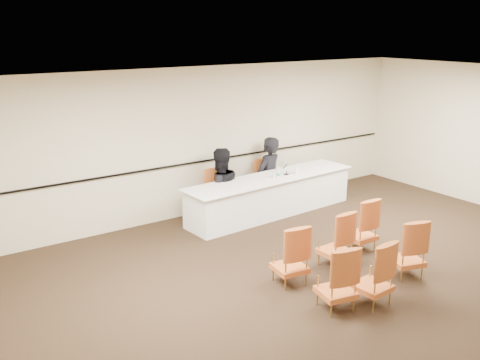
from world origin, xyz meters
The scene contains 20 objects.
floor centered at (0.00, 0.00, 0.00)m, with size 10.00×10.00×0.00m, color black.
ceiling centered at (0.00, 0.00, 3.00)m, with size 10.00×10.00×0.00m, color white.
wall_back centered at (0.00, 4.00, 1.50)m, with size 10.00×0.04×3.00m, color beige.
wall_rail centered at (0.00, 3.96, 1.10)m, with size 9.80×0.04×0.03m, color black.
panel_table centered at (0.90, 3.10, 0.39)m, with size 3.91×0.90×0.78m, color white, non-canonical shape.
panelist_main centered at (1.28, 3.70, 0.50)m, with size 0.71×0.47×1.94m, color black.
panelist_main_chair centered at (1.28, 3.70, 0.47)m, with size 0.50×0.50×0.95m, color #B1541F, non-canonical shape.
panelist_second centered at (-0.02, 3.62, 0.47)m, with size 0.91×0.71×1.88m, color black.
panelist_second_chair centered at (-0.02, 3.62, 0.47)m, with size 0.50×0.50×0.95m, color #B1541F, non-canonical shape.
papers centered at (1.37, 3.09, 0.79)m, with size 0.30×0.22×0.00m, color silver.
microphone centered at (1.26, 3.06, 0.92)m, with size 0.10×0.19×0.27m, color black, non-canonical shape.
water_bottle centered at (1.00, 3.00, 0.90)m, with size 0.07×0.07×0.24m, color teal, non-canonical shape.
drinking_glass centered at (0.91, 3.04, 0.83)m, with size 0.06×0.06×0.10m, color silver.
coffee_cup centered at (1.49, 3.01, 0.85)m, with size 0.09×0.09×0.14m, color white.
aud_chair_front_left centered at (-0.79, 0.46, 0.47)m, with size 0.50×0.50×0.95m, color #B1541F, non-canonical shape.
aud_chair_front_mid centered at (0.20, 0.51, 0.47)m, with size 0.50×0.50×0.95m, color #B1541F, non-canonical shape.
aud_chair_front_right centered at (1.02, 0.74, 0.47)m, with size 0.50×0.50×0.95m, color #B1541F, non-canonical shape.
aud_chair_back_left centered at (-0.76, -0.48, 0.47)m, with size 0.50×0.50×0.95m, color #B1541F, non-canonical shape.
aud_chair_back_mid centered at (-0.24, -0.66, 0.47)m, with size 0.50×0.50×0.95m, color #B1541F, non-canonical shape.
aud_chair_back_right centered at (0.85, -0.36, 0.47)m, with size 0.50×0.50×0.95m, color #B1541F, non-canonical shape.
Camera 1 is at (-5.59, -5.16, 3.75)m, focal length 40.00 mm.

